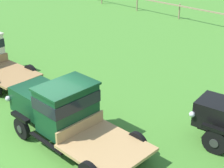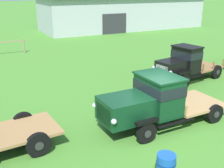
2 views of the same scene
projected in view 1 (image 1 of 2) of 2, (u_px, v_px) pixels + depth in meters
ground_plane at (48, 140)px, 11.94m from camera, size 240.00×240.00×0.00m
paddock_fence at (138, 0)px, 28.94m from camera, size 17.45×0.60×1.19m
vintage_truck_midrow_center at (62, 109)px, 11.66m from camera, size 5.64×2.38×2.12m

